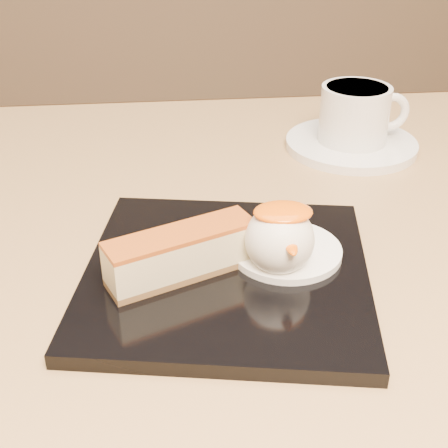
{
  "coord_description": "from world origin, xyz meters",
  "views": [
    {
      "loc": [
        -0.03,
        -0.43,
        1.01
      ],
      "look_at": [
        0.02,
        -0.01,
        0.76
      ],
      "focal_mm": 50.0,
      "sensor_mm": 36.0,
      "label": 1
    }
  ],
  "objects": [
    {
      "name": "cream_smear",
      "position": [
        0.07,
        -0.02,
        0.73
      ],
      "size": [
        0.09,
        0.09,
        0.01
      ],
      "primitive_type": "cylinder",
      "color": "white",
      "rests_on": "dessert_plate"
    },
    {
      "name": "mint_sprig",
      "position": [
        0.04,
        0.01,
        0.74
      ],
      "size": [
        0.03,
        0.02,
        0.0
      ],
      "color": "green",
      "rests_on": "cream_smear"
    },
    {
      "name": "mango_sauce",
      "position": [
        0.06,
        -0.03,
        0.78
      ],
      "size": [
        0.05,
        0.03,
        0.01
      ],
      "primitive_type": "ellipsoid",
      "color": "#F86107",
      "rests_on": "ice_cream_scoop"
    },
    {
      "name": "ice_cream_scoop",
      "position": [
        0.06,
        -0.04,
        0.76
      ],
      "size": [
        0.05,
        0.05,
        0.05
      ],
      "primitive_type": "sphere",
      "color": "white",
      "rests_on": "cream_smear"
    },
    {
      "name": "cheesecake",
      "position": [
        -0.02,
        -0.04,
        0.75
      ],
      "size": [
        0.12,
        0.07,
        0.04
      ],
      "rotation": [
        0.0,
        0.0,
        0.41
      ],
      "color": "brown",
      "rests_on": "dessert_plate"
    },
    {
      "name": "coffee_cup",
      "position": [
        0.19,
        0.22,
        0.76
      ],
      "size": [
        0.1,
        0.08,
        0.06
      ],
      "rotation": [
        0.0,
        0.0,
        0.05
      ],
      "color": "white",
      "rests_on": "saucer"
    },
    {
      "name": "table",
      "position": [
        0.0,
        0.0,
        0.56
      ],
      "size": [
        0.8,
        0.8,
        0.72
      ],
      "color": "black",
      "rests_on": "ground"
    },
    {
      "name": "dessert_plate",
      "position": [
        0.02,
        -0.03,
        0.73
      ],
      "size": [
        0.26,
        0.26,
        0.01
      ],
      "primitive_type": "cube",
      "rotation": [
        0.0,
        0.0,
        -0.18
      ],
      "color": "black",
      "rests_on": "table"
    },
    {
      "name": "saucer",
      "position": [
        0.19,
        0.22,
        0.72
      ],
      "size": [
        0.15,
        0.15,
        0.01
      ],
      "primitive_type": "cylinder",
      "color": "white",
      "rests_on": "table"
    }
  ]
}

